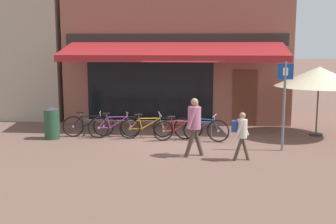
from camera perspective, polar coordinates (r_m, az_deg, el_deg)
ground_plane at (r=13.28m, az=1.25°, el=-4.04°), size 160.00×160.00×0.00m
shop_front at (r=17.31m, az=1.33°, el=8.34°), size 8.71×5.00×5.58m
neighbour_building at (r=19.64m, az=-19.83°, el=7.22°), size 5.06×4.00×5.10m
bike_rack_rail at (r=13.79m, az=-2.91°, el=-1.50°), size 4.32×0.04×0.57m
bicycle_black at (r=14.20m, az=-10.74°, el=-1.79°), size 1.68×0.56×0.84m
bicycle_purple at (r=13.93m, az=-7.24°, el=-1.92°), size 1.69×0.76×0.84m
bicycle_orange at (r=13.70m, az=-2.92°, el=-2.07°), size 1.74×0.66×0.84m
bicycle_red at (r=13.42m, az=1.39°, el=-2.35°), size 1.58×0.70×0.82m
bicycle_blue at (r=13.38m, az=4.47°, el=-2.28°), size 1.78×0.64×0.86m
pedestrian_adult at (r=11.40m, az=3.59°, el=-1.21°), size 0.55×0.62×1.62m
pedestrian_child at (r=11.17m, az=9.85°, el=-2.47°), size 0.52×0.38×1.30m
litter_bin at (r=14.11m, az=-15.46°, el=-1.40°), size 0.50×0.50×1.05m
parking_sign at (r=12.36m, az=15.48°, el=1.98°), size 0.44×0.07×2.56m
cafe_parasol at (r=14.77m, az=19.79°, el=4.52°), size 2.89×2.89×2.31m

